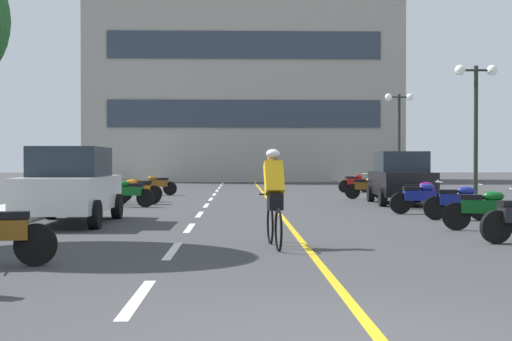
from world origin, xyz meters
TOP-DOWN VIEW (x-y plane):
  - ground_plane at (0.00, 21.00)m, footprint 140.00×140.00m
  - curb_left at (-7.20, 24.00)m, footprint 2.40×72.00m
  - curb_right at (7.20, 24.00)m, footprint 2.40×72.00m
  - lane_dash_0 at (-2.00, 2.00)m, footprint 0.14×2.20m
  - lane_dash_1 at (-2.00, 6.00)m, footprint 0.14×2.20m
  - lane_dash_2 at (-2.00, 10.00)m, footprint 0.14×2.20m
  - lane_dash_3 at (-2.00, 14.00)m, footprint 0.14×2.20m
  - lane_dash_4 at (-2.00, 18.00)m, footprint 0.14×2.20m
  - lane_dash_5 at (-2.00, 22.00)m, footprint 0.14×2.20m
  - lane_dash_6 at (-2.00, 26.00)m, footprint 0.14×2.20m
  - lane_dash_7 at (-2.00, 30.00)m, footprint 0.14×2.20m
  - lane_dash_8 at (-2.00, 34.00)m, footprint 0.14×2.20m
  - lane_dash_9 at (-2.00, 38.00)m, footprint 0.14×2.20m
  - lane_dash_10 at (-2.00, 42.00)m, footprint 0.14×2.20m
  - lane_dash_11 at (-2.00, 46.00)m, footprint 0.14×2.20m
  - centre_line_yellow at (0.25, 24.00)m, footprint 0.12×66.00m
  - office_building at (-0.49, 49.97)m, footprint 23.45×10.06m
  - street_lamp_mid at (7.16, 18.10)m, footprint 1.46×0.36m
  - street_lamp_far at (7.28, 29.98)m, footprint 1.46×0.36m
  - parked_car_near at (-4.90, 11.20)m, footprint 1.92×4.20m
  - parked_car_mid at (4.74, 18.68)m, footprint 2.08×4.28m
  - motorcycle_3 at (4.29, 9.17)m, footprint 1.66×0.74m
  - motorcycle_4 at (4.61, 11.89)m, footprint 1.69×0.61m
  - motorcycle_5 at (4.20, 14.03)m, footprint 1.70×0.60m
  - motorcycle_6 at (4.64, 15.74)m, footprint 1.69×0.63m
  - motorcycle_7 at (-4.46, 17.27)m, footprint 1.68×0.67m
  - motorcycle_8 at (-4.44, 18.67)m, footprint 1.69×0.63m
  - motorcycle_9 at (-4.58, 20.29)m, footprint 1.70×0.60m
  - motorcycle_10 at (4.14, 21.86)m, footprint 1.67×0.68m
  - motorcycle_11 at (-4.47, 25.19)m, footprint 1.70×0.60m
  - motorcycle_12 at (4.68, 27.95)m, footprint 1.64×0.78m
  - cyclist_rider at (-0.30, 6.50)m, footprint 0.42×1.77m

SIDE VIEW (x-z plane):
  - ground_plane at x=0.00m, z-range 0.00..0.00m
  - lane_dash_0 at x=-2.00m, z-range 0.00..0.01m
  - lane_dash_1 at x=-2.00m, z-range 0.00..0.01m
  - lane_dash_2 at x=-2.00m, z-range 0.00..0.01m
  - lane_dash_3 at x=-2.00m, z-range 0.00..0.01m
  - lane_dash_4 at x=-2.00m, z-range 0.00..0.01m
  - lane_dash_5 at x=-2.00m, z-range 0.00..0.01m
  - lane_dash_6 at x=-2.00m, z-range 0.00..0.01m
  - lane_dash_7 at x=-2.00m, z-range 0.00..0.01m
  - lane_dash_8 at x=-2.00m, z-range 0.00..0.01m
  - lane_dash_9 at x=-2.00m, z-range 0.00..0.01m
  - lane_dash_10 at x=-2.00m, z-range 0.00..0.01m
  - lane_dash_11 at x=-2.00m, z-range 0.00..0.01m
  - centre_line_yellow at x=0.25m, z-range 0.00..0.01m
  - curb_left at x=-7.20m, z-range 0.00..0.12m
  - curb_right at x=7.20m, z-range 0.00..0.12m
  - motorcycle_3 at x=4.29m, z-range 0.01..0.93m
  - motorcycle_4 at x=4.61m, z-range 0.01..0.93m
  - motorcycle_5 at x=4.20m, z-range 0.01..0.93m
  - motorcycle_6 at x=4.64m, z-range 0.01..0.93m
  - motorcycle_7 at x=-4.46m, z-range 0.01..0.93m
  - motorcycle_8 at x=-4.44m, z-range 0.01..0.93m
  - motorcycle_9 at x=-4.58m, z-range 0.01..0.93m
  - motorcycle_10 at x=4.14m, z-range 0.01..0.93m
  - motorcycle_11 at x=-4.47m, z-range 0.01..0.93m
  - motorcycle_12 at x=4.68m, z-range 0.01..0.93m
  - cyclist_rider at x=-0.30m, z-range 0.03..1.74m
  - parked_car_near at x=-4.90m, z-range 0.01..1.83m
  - parked_car_mid at x=4.74m, z-range 0.01..1.83m
  - street_lamp_mid at x=7.16m, z-range 1.24..5.88m
  - street_lamp_far at x=7.28m, z-range 1.27..6.10m
  - office_building at x=-0.49m, z-range 0.00..16.49m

